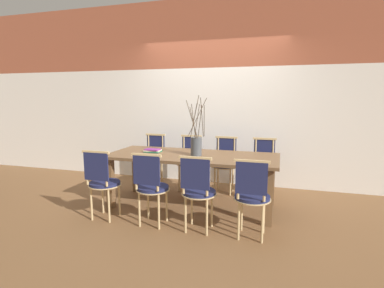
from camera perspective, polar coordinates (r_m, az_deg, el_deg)
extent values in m
plane|color=brown|center=(4.34, 0.00, -11.66)|extent=(16.00, 16.00, 0.00)
cube|color=white|center=(5.34, 3.99, 3.39)|extent=(12.00, 0.06, 2.03)
cube|color=#9E5138|center=(5.43, 4.18, 20.45)|extent=(12.00, 0.06, 1.17)
cube|color=brown|center=(4.15, 0.00, -2.32)|extent=(2.34, 0.97, 0.04)
cube|color=brown|center=(4.33, -15.26, -7.19)|extent=(0.09, 0.09, 0.70)
cube|color=brown|center=(3.71, 14.46, -9.87)|extent=(0.09, 0.09, 0.70)
cube|color=brown|center=(4.96, -10.63, -4.96)|extent=(0.09, 0.09, 0.70)
cube|color=brown|center=(4.43, 14.87, -6.78)|extent=(0.09, 0.09, 0.70)
cylinder|color=#1E234C|center=(3.95, -16.27, -7.16)|extent=(0.38, 0.38, 0.04)
cylinder|color=tan|center=(3.96, -16.26, -7.49)|extent=(0.41, 0.41, 0.01)
cylinder|color=tan|center=(4.18, -16.64, -9.67)|extent=(0.03, 0.03, 0.44)
cylinder|color=tan|center=(4.06, -13.67, -10.13)|extent=(0.03, 0.03, 0.44)
cylinder|color=tan|center=(3.99, -18.62, -10.67)|extent=(0.03, 0.03, 0.44)
cylinder|color=tan|center=(3.86, -15.55, -11.21)|extent=(0.03, 0.03, 0.44)
cylinder|color=tan|center=(3.84, -19.41, -4.25)|extent=(0.03, 0.03, 0.42)
cylinder|color=tan|center=(3.69, -16.04, -4.60)|extent=(0.03, 0.03, 0.42)
cube|color=#1E234C|center=(3.76, -17.82, -4.13)|extent=(0.32, 0.02, 0.34)
cube|color=tan|center=(3.73, -17.90, -1.48)|extent=(0.36, 0.03, 0.03)
cylinder|color=#1E234C|center=(3.64, -7.47, -8.23)|extent=(0.38, 0.38, 0.04)
cylinder|color=tan|center=(3.65, -7.46, -8.58)|extent=(0.41, 0.41, 0.01)
cylinder|color=tan|center=(3.87, -8.34, -10.88)|extent=(0.03, 0.03, 0.44)
cylinder|color=tan|center=(3.78, -4.86, -11.32)|extent=(0.03, 0.03, 0.44)
cylinder|color=tan|center=(3.67, -10.00, -12.09)|extent=(0.03, 0.03, 0.44)
cylinder|color=tan|center=(3.57, -6.36, -12.61)|extent=(0.03, 0.03, 0.44)
cylinder|color=tan|center=(3.50, -10.63, -5.14)|extent=(0.03, 0.03, 0.42)
cylinder|color=tan|center=(3.39, -6.59, -5.51)|extent=(0.03, 0.03, 0.42)
cube|color=#1E234C|center=(3.43, -8.69, -5.00)|extent=(0.32, 0.02, 0.34)
cube|color=tan|center=(3.40, -8.72, -2.11)|extent=(0.36, 0.03, 0.03)
cylinder|color=#1E234C|center=(3.46, 1.35, -9.10)|extent=(0.38, 0.38, 0.04)
cylinder|color=tan|center=(3.47, 1.34, -9.47)|extent=(0.41, 0.41, 0.01)
cylinder|color=tan|center=(3.68, -0.05, -11.86)|extent=(0.03, 0.03, 0.44)
cylinder|color=tan|center=(3.62, 3.80, -12.24)|extent=(0.03, 0.03, 0.44)
cylinder|color=tan|center=(3.46, -1.26, -13.25)|extent=(0.03, 0.03, 0.44)
cylinder|color=tan|center=(3.40, 2.84, -13.69)|extent=(0.03, 0.03, 0.44)
cylinder|color=tan|center=(3.28, -1.65, -5.92)|extent=(0.03, 0.03, 0.42)
cylinder|color=tan|center=(3.21, 2.90, -6.27)|extent=(0.03, 0.03, 0.42)
cube|color=#1E234C|center=(3.23, 0.58, -5.76)|extent=(0.32, 0.02, 0.34)
cube|color=tan|center=(3.20, 0.61, -2.70)|extent=(0.36, 0.03, 0.03)
cylinder|color=#1E234C|center=(3.36, 11.39, -9.83)|extent=(0.38, 0.38, 0.04)
cylinder|color=tan|center=(3.37, 11.38, -10.21)|extent=(0.41, 0.41, 0.01)
cylinder|color=tan|center=(3.57, 9.43, -12.68)|extent=(0.03, 0.03, 0.44)
cylinder|color=tan|center=(3.55, 13.51, -12.93)|extent=(0.03, 0.03, 0.44)
cylinder|color=tan|center=(3.34, 8.87, -14.21)|extent=(0.03, 0.03, 0.44)
cylinder|color=tan|center=(3.32, 13.25, -14.49)|extent=(0.03, 0.03, 0.44)
cylinder|color=tan|center=(3.15, 8.81, -6.65)|extent=(0.03, 0.03, 0.42)
cylinder|color=tan|center=(3.13, 13.69, -6.92)|extent=(0.03, 0.03, 0.42)
cube|color=#1E234C|center=(3.13, 11.24, -6.44)|extent=(0.32, 0.02, 0.34)
cube|color=tan|center=(3.09, 11.35, -3.28)|extent=(0.36, 0.03, 0.03)
cylinder|color=#1E234C|center=(5.18, -7.60, -3.09)|extent=(0.38, 0.38, 0.04)
cylinder|color=tan|center=(5.19, -7.59, -3.35)|extent=(0.41, 0.41, 0.01)
cylinder|color=tan|center=(5.08, -6.84, -6.07)|extent=(0.03, 0.03, 0.44)
cylinder|color=tan|center=(5.18, -9.37, -5.83)|extent=(0.03, 0.03, 0.44)
cylinder|color=tan|center=(5.30, -5.77, -5.42)|extent=(0.03, 0.03, 0.44)
cylinder|color=tan|center=(5.40, -8.21, -5.20)|extent=(0.03, 0.03, 0.44)
cylinder|color=tan|center=(5.23, -5.59, -0.39)|extent=(0.03, 0.03, 0.42)
cylinder|color=tan|center=(5.34, -8.24, -0.25)|extent=(0.03, 0.03, 0.42)
cube|color=#1E234C|center=(5.29, -6.91, -0.08)|extent=(0.32, 0.02, 0.34)
cube|color=tan|center=(5.26, -6.97, 1.79)|extent=(0.36, 0.03, 0.03)
cylinder|color=#1E234C|center=(4.95, -0.65, -3.57)|extent=(0.38, 0.38, 0.04)
cylinder|color=tan|center=(4.96, -0.65, -3.83)|extent=(0.41, 0.41, 0.01)
cylinder|color=tan|center=(4.86, 0.32, -6.68)|extent=(0.03, 0.03, 0.44)
cylinder|color=tan|center=(4.93, -2.46, -6.46)|extent=(0.03, 0.03, 0.44)
cylinder|color=tan|center=(5.09, 1.11, -5.97)|extent=(0.03, 0.03, 0.44)
cylinder|color=tan|center=(5.16, -1.55, -5.76)|extent=(0.03, 0.03, 0.44)
cylinder|color=tan|center=(5.03, 1.35, -0.73)|extent=(0.03, 0.03, 0.42)
cylinder|color=tan|center=(5.10, -1.54, -0.59)|extent=(0.03, 0.03, 0.42)
cube|color=#1E234C|center=(5.06, -0.09, -0.42)|extent=(0.32, 0.02, 0.34)
cube|color=tan|center=(5.03, -0.11, 1.54)|extent=(0.36, 0.03, 0.03)
cylinder|color=#1E234C|center=(4.81, 6.15, -3.99)|extent=(0.38, 0.38, 0.04)
cylinder|color=tan|center=(4.82, 6.14, -4.26)|extent=(0.41, 0.41, 0.01)
cylinder|color=tan|center=(4.73, 7.31, -7.18)|extent=(0.03, 0.03, 0.44)
cylinder|color=tan|center=(4.78, 4.36, -6.99)|extent=(0.03, 0.03, 0.44)
cylinder|color=tan|center=(4.97, 7.78, -6.42)|extent=(0.03, 0.03, 0.44)
cylinder|color=tan|center=(5.01, 4.96, -6.24)|extent=(0.03, 0.03, 0.44)
cylinder|color=tan|center=(4.90, 8.07, -1.06)|extent=(0.03, 0.03, 0.42)
cylinder|color=tan|center=(4.95, 5.02, -0.91)|extent=(0.03, 0.03, 0.42)
cube|color=#1E234C|center=(4.93, 6.55, -0.73)|extent=(0.32, 0.02, 0.34)
cube|color=tan|center=(4.90, 6.58, 1.28)|extent=(0.36, 0.03, 0.03)
cylinder|color=#1E234C|center=(4.75, 13.39, -4.37)|extent=(0.38, 0.38, 0.04)
cylinder|color=tan|center=(4.75, 13.38, -4.65)|extent=(0.41, 0.41, 0.01)
cylinder|color=tan|center=(4.68, 14.72, -7.60)|extent=(0.03, 0.03, 0.44)
cylinder|color=tan|center=(4.69, 11.67, -7.44)|extent=(0.03, 0.03, 0.44)
cylinder|color=tan|center=(4.92, 14.83, -6.80)|extent=(0.03, 0.03, 0.44)
cylinder|color=tan|center=(4.93, 11.93, -6.66)|extent=(0.03, 0.03, 0.44)
cylinder|color=tan|center=(4.85, 15.17, -1.39)|extent=(0.03, 0.03, 0.42)
cylinder|color=tan|center=(4.87, 12.03, -1.24)|extent=(0.03, 0.03, 0.42)
cube|color=#1E234C|center=(4.86, 13.61, -1.06)|extent=(0.32, 0.02, 0.34)
cube|color=tan|center=(4.83, 13.68, 0.98)|extent=(0.36, 0.03, 0.03)
cylinder|color=#4C5156|center=(4.07, 0.81, -0.44)|extent=(0.15, 0.15, 0.25)
cylinder|color=#473828|center=(4.06, 0.97, 4.50)|extent=(0.08, 0.01, 0.45)
cylinder|color=#473828|center=(3.98, 0.23, 4.15)|extent=(0.12, 0.06, 0.41)
cylinder|color=#473828|center=(4.15, 1.05, 5.16)|extent=(0.26, 0.05, 0.53)
cylinder|color=#473828|center=(4.05, 1.53, 4.39)|extent=(0.08, 0.10, 0.43)
cylinder|color=#473828|center=(4.00, 1.91, 5.05)|extent=(0.01, 0.17, 0.53)
cylinder|color=#473828|center=(3.95, -0.01, 4.74)|extent=(0.19, 0.08, 0.50)
cylinder|color=#473828|center=(4.00, 0.29, 4.43)|extent=(0.08, 0.07, 0.44)
cylinder|color=#473828|center=(4.07, 0.34, 4.59)|extent=(0.08, 0.10, 0.46)
cylinder|color=#473828|center=(4.02, 2.33, 4.36)|extent=(0.06, 0.21, 0.43)
cylinder|color=#473828|center=(4.08, 0.53, 5.34)|extent=(0.11, 0.08, 0.56)
cube|color=#1E6B4C|center=(4.38, -7.43, -1.42)|extent=(0.23, 0.17, 0.01)
cube|color=beige|center=(4.38, -7.50, -1.21)|extent=(0.24, 0.17, 0.02)
cube|color=#842D8C|center=(4.36, -7.57, -1.04)|extent=(0.22, 0.15, 0.01)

